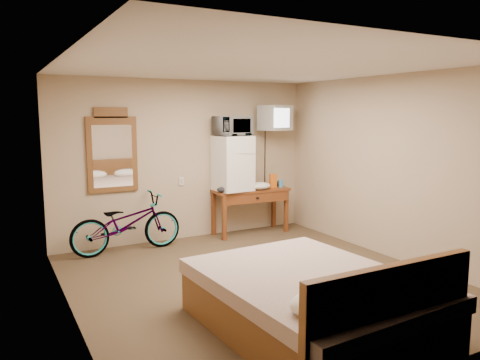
{
  "coord_description": "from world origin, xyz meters",
  "views": [
    {
      "loc": [
        -2.74,
        -4.57,
        1.96
      ],
      "look_at": [
        -0.01,
        0.47,
        1.16
      ],
      "focal_mm": 35.0,
      "sensor_mm": 36.0,
      "label": 1
    }
  ],
  "objects": [
    {
      "name": "microwave",
      "position": [
        0.71,
        2.05,
        1.78
      ],
      "size": [
        0.59,
        0.42,
        0.31
      ],
      "primitive_type": "imported",
      "rotation": [
        0.0,
        0.0,
        0.07
      ],
      "color": "white",
      "rests_on": "mini_fridge"
    },
    {
      "name": "room",
      "position": [
        -0.0,
        0.0,
        1.25
      ],
      "size": [
        4.6,
        4.64,
        2.5
      ],
      "color": "#473523",
      "rests_on": "ground"
    },
    {
      "name": "cloth_dark_b",
      "position": [
        1.62,
        2.11,
        0.79
      ],
      "size": [
        0.18,
        0.15,
        0.08
      ],
      "primitive_type": "ellipsoid",
      "color": "black",
      "rests_on": "desk"
    },
    {
      "name": "bed",
      "position": [
        -0.24,
        -1.37,
        0.29
      ],
      "size": [
        1.75,
        2.25,
        0.9
      ],
      "color": "brown",
      "rests_on": "floor"
    },
    {
      "name": "bicycle",
      "position": [
        -1.06,
        1.94,
        0.42
      ],
      "size": [
        1.62,
        0.63,
        0.84
      ],
      "primitive_type": "imported",
      "rotation": [
        0.0,
        0.0,
        1.61
      ],
      "color": "black",
      "rests_on": "floor"
    },
    {
      "name": "cloth_dark_a",
      "position": [
        0.49,
        1.92,
        0.8
      ],
      "size": [
        0.25,
        0.19,
        0.09
      ],
      "primitive_type": "ellipsoid",
      "color": "black",
      "rests_on": "desk"
    },
    {
      "name": "blue_cup",
      "position": [
        1.57,
        1.94,
        0.81
      ],
      "size": [
        0.07,
        0.07,
        0.13
      ],
      "primitive_type": "cylinder",
      "color": "#3B8ECA",
      "rests_on": "desk"
    },
    {
      "name": "cloth_cream",
      "position": [
        1.12,
        1.9,
        0.81
      ],
      "size": [
        0.39,
        0.3,
        0.12
      ],
      "primitive_type": "ellipsoid",
      "color": "white",
      "rests_on": "desk"
    },
    {
      "name": "wall_mirror",
      "position": [
        -1.15,
        2.27,
        1.43
      ],
      "size": [
        0.73,
        0.04,
        1.23
      ],
      "color": "brown",
      "rests_on": "room"
    },
    {
      "name": "mini_fridge",
      "position": [
        0.71,
        2.05,
        1.19
      ],
      "size": [
        0.57,
        0.55,
        0.88
      ],
      "color": "white",
      "rests_on": "desk"
    },
    {
      "name": "snack_bag",
      "position": [
        1.43,
        1.97,
        0.86
      ],
      "size": [
        0.12,
        0.08,
        0.23
      ],
      "primitive_type": "cube",
      "rotation": [
        0.0,
        0.0,
        -0.14
      ],
      "color": "#D05F12",
      "rests_on": "desk"
    },
    {
      "name": "desk",
      "position": [
        1.03,
        2.0,
        0.62
      ],
      "size": [
        1.29,
        0.56,
        0.75
      ],
      "color": "brown",
      "rests_on": "floor"
    },
    {
      "name": "crt_television",
      "position": [
        1.49,
        2.02,
        1.91
      ],
      "size": [
        0.57,
        0.63,
        0.41
      ],
      "color": "black",
      "rests_on": "room"
    }
  ]
}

